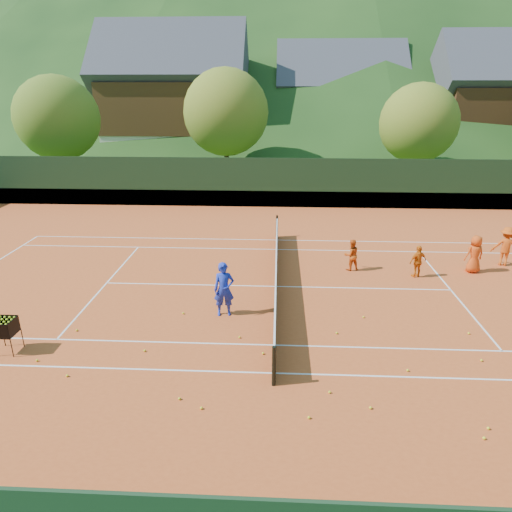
{
  "coord_description": "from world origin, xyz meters",
  "views": [
    {
      "loc": [
        0.03,
        -15.51,
        6.99
      ],
      "look_at": [
        -0.74,
        0.0,
        1.22
      ],
      "focal_mm": 32.0,
      "sensor_mm": 36.0,
      "label": 1
    }
  ],
  "objects_px": {
    "student_b": "(418,261)",
    "chalet_mid": "(338,108)",
    "student_a": "(351,255)",
    "chalet_left": "(175,102)",
    "chalet_right": "(495,107)",
    "tennis_net": "(276,274)",
    "ball_hopper": "(5,328)",
    "coach": "(224,289)",
    "student_d": "(506,246)",
    "student_c": "(475,254)"
  },
  "relations": [
    {
      "from": "student_b",
      "to": "ball_hopper",
      "type": "distance_m",
      "value": 14.24
    },
    {
      "from": "chalet_left",
      "to": "student_b",
      "type": "bearing_deg",
      "value": -61.74
    },
    {
      "from": "tennis_net",
      "to": "ball_hopper",
      "type": "distance_m",
      "value": 8.85
    },
    {
      "from": "student_d",
      "to": "chalet_right",
      "type": "height_order",
      "value": "chalet_right"
    },
    {
      "from": "student_d",
      "to": "chalet_mid",
      "type": "height_order",
      "value": "chalet_mid"
    },
    {
      "from": "student_a",
      "to": "ball_hopper",
      "type": "relative_size",
      "value": 1.28
    },
    {
      "from": "chalet_right",
      "to": "ball_hopper",
      "type": "bearing_deg",
      "value": -128.25
    },
    {
      "from": "coach",
      "to": "chalet_left",
      "type": "xyz_separation_m",
      "value": [
        -8.35,
        32.3,
        4.73
      ]
    },
    {
      "from": "student_b",
      "to": "chalet_right",
      "type": "distance_m",
      "value": 32.57
    },
    {
      "from": "chalet_left",
      "to": "student_d",
      "type": "bearing_deg",
      "value": -54.6
    },
    {
      "from": "student_b",
      "to": "chalet_mid",
      "type": "relative_size",
      "value": 0.1
    },
    {
      "from": "coach",
      "to": "tennis_net",
      "type": "xyz_separation_m",
      "value": [
        1.65,
        2.3,
        -0.4
      ]
    },
    {
      "from": "student_a",
      "to": "chalet_mid",
      "type": "bearing_deg",
      "value": -112.81
    },
    {
      "from": "tennis_net",
      "to": "chalet_mid",
      "type": "xyz_separation_m",
      "value": [
        6.0,
        34.0,
        4.47
      ]
    },
    {
      "from": "student_a",
      "to": "tennis_net",
      "type": "distance_m",
      "value": 3.52
    },
    {
      "from": "ball_hopper",
      "to": "chalet_left",
      "type": "bearing_deg",
      "value": 94.21
    },
    {
      "from": "student_c",
      "to": "chalet_mid",
      "type": "bearing_deg",
      "value": -98.97
    },
    {
      "from": "student_c",
      "to": "chalet_left",
      "type": "bearing_deg",
      "value": -69.9
    },
    {
      "from": "student_a",
      "to": "student_c",
      "type": "xyz_separation_m",
      "value": [
        4.84,
        0.01,
        0.12
      ]
    },
    {
      "from": "coach",
      "to": "student_b",
      "type": "bearing_deg",
      "value": 17.48
    },
    {
      "from": "student_a",
      "to": "ball_hopper",
      "type": "height_order",
      "value": "student_a"
    },
    {
      "from": "coach",
      "to": "student_a",
      "type": "xyz_separation_m",
      "value": [
        4.66,
        4.12,
        -0.26
      ]
    },
    {
      "from": "coach",
      "to": "student_a",
      "type": "bearing_deg",
      "value": 32.7
    },
    {
      "from": "coach",
      "to": "chalet_mid",
      "type": "relative_size",
      "value": 0.14
    },
    {
      "from": "chalet_left",
      "to": "chalet_mid",
      "type": "distance_m",
      "value": 16.51
    },
    {
      "from": "student_b",
      "to": "chalet_mid",
      "type": "xyz_separation_m",
      "value": [
        0.52,
        32.79,
        4.33
      ]
    },
    {
      "from": "student_b",
      "to": "chalet_right",
      "type": "height_order",
      "value": "chalet_right"
    },
    {
      "from": "student_c",
      "to": "chalet_right",
      "type": "bearing_deg",
      "value": -125.58
    },
    {
      "from": "chalet_left",
      "to": "chalet_mid",
      "type": "bearing_deg",
      "value": 14.04
    },
    {
      "from": "ball_hopper",
      "to": "chalet_left",
      "type": "relative_size",
      "value": 0.07
    },
    {
      "from": "student_b",
      "to": "tennis_net",
      "type": "relative_size",
      "value": 0.11
    },
    {
      "from": "chalet_mid",
      "to": "tennis_net",
      "type": "bearing_deg",
      "value": -100.01
    },
    {
      "from": "student_d",
      "to": "chalet_left",
      "type": "xyz_separation_m",
      "value": [
        -19.42,
        27.33,
        4.81
      ]
    },
    {
      "from": "student_b",
      "to": "chalet_left",
      "type": "height_order",
      "value": "chalet_left"
    },
    {
      "from": "student_a",
      "to": "student_d",
      "type": "bearing_deg",
      "value": 170.12
    },
    {
      "from": "student_c",
      "to": "student_d",
      "type": "distance_m",
      "value": 1.79
    },
    {
      "from": "student_b",
      "to": "student_c",
      "type": "xyz_separation_m",
      "value": [
        2.37,
        0.61,
        0.12
      ]
    },
    {
      "from": "student_b",
      "to": "student_c",
      "type": "distance_m",
      "value": 2.45
    },
    {
      "from": "chalet_mid",
      "to": "chalet_right",
      "type": "bearing_deg",
      "value": -15.95
    },
    {
      "from": "student_c",
      "to": "chalet_right",
      "type": "height_order",
      "value": "chalet_right"
    },
    {
      "from": "student_a",
      "to": "ball_hopper",
      "type": "xyz_separation_m",
      "value": [
        -10.44,
        -6.61,
        0.11
      ]
    },
    {
      "from": "tennis_net",
      "to": "chalet_mid",
      "type": "height_order",
      "value": "chalet_mid"
    },
    {
      "from": "tennis_net",
      "to": "ball_hopper",
      "type": "height_order",
      "value": "tennis_net"
    },
    {
      "from": "tennis_net",
      "to": "chalet_right",
      "type": "relative_size",
      "value": 1.01
    },
    {
      "from": "student_c",
      "to": "student_b",
      "type": "bearing_deg",
      "value": 2.21
    },
    {
      "from": "coach",
      "to": "student_c",
      "type": "height_order",
      "value": "coach"
    },
    {
      "from": "chalet_right",
      "to": "chalet_left",
      "type": "bearing_deg",
      "value": -180.0
    },
    {
      "from": "chalet_mid",
      "to": "chalet_left",
      "type": "bearing_deg",
      "value": -165.96
    },
    {
      "from": "student_c",
      "to": "chalet_left",
      "type": "xyz_separation_m",
      "value": [
        -17.85,
        28.18,
        4.87
      ]
    },
    {
      "from": "student_a",
      "to": "chalet_left",
      "type": "height_order",
      "value": "chalet_left"
    }
  ]
}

